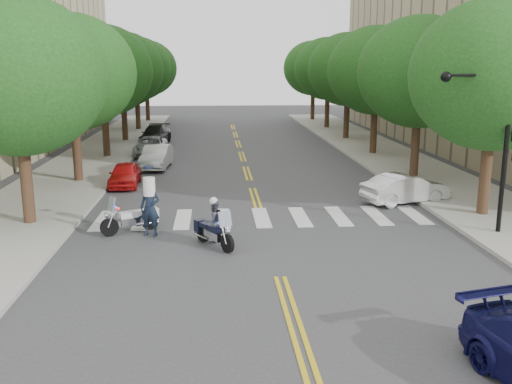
{
  "coord_description": "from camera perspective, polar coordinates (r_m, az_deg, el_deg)",
  "views": [
    {
      "loc": [
        -1.81,
        -15.28,
        5.95
      ],
      "look_at": [
        -0.3,
        5.39,
        1.3
      ],
      "focal_mm": 40.0,
      "sensor_mm": 36.0,
      "label": 1
    }
  ],
  "objects": [
    {
      "name": "tree_l_4",
      "position": [
        53.74,
        -11.93,
        11.96
      ],
      "size": [
        6.4,
        6.4,
        8.45
      ],
      "color": "#382316",
      "rests_on": "ground"
    },
    {
      "name": "parked_car_d",
      "position": [
        44.33,
        -10.02,
        5.65
      ],
      "size": [
        2.24,
        4.92,
        1.4
      ],
      "primitive_type": "imported",
      "rotation": [
        0.0,
        0.0,
        -0.06
      ],
      "color": "black",
      "rests_on": "ground"
    },
    {
      "name": "sidewalk_right",
      "position": [
        39.4,
        12.57,
        3.77
      ],
      "size": [
        5.0,
        60.0,
        0.15
      ],
      "primitive_type": "cube",
      "color": "#9E9991",
      "rests_on": "ground"
    },
    {
      "name": "tree_l_3",
      "position": [
        45.82,
        -13.25,
        11.82
      ],
      "size": [
        6.4,
        6.4,
        8.45
      ],
      "color": "#382316",
      "rests_on": "ground"
    },
    {
      "name": "convertible",
      "position": [
        25.75,
        14.74,
        0.34
      ],
      "size": [
        4.17,
        2.56,
        1.3
      ],
      "primitive_type": "imported",
      "rotation": [
        0.0,
        0.0,
        1.9
      ],
      "color": "silver",
      "rests_on": "ground"
    },
    {
      "name": "officer_standing",
      "position": [
        20.43,
        -10.55,
        -1.57
      ],
      "size": [
        0.86,
        0.7,
        2.02
      ],
      "primitive_type": "imported",
      "rotation": [
        0.0,
        0.0,
        -0.34
      ],
      "color": "#162132",
      "rests_on": "ground"
    },
    {
      "name": "tree_r_1",
      "position": [
        31.15,
        16.05,
        11.44
      ],
      "size": [
        6.4,
        6.4,
        8.45
      ],
      "color": "#382316",
      "rests_on": "ground"
    },
    {
      "name": "tree_r_5",
      "position": [
        62.2,
        5.76,
        12.22
      ],
      "size": [
        6.4,
        6.4,
        8.45
      ],
      "color": "#382316",
      "rests_on": "ground"
    },
    {
      "name": "tree_r_2",
      "position": [
        38.77,
        11.95,
        11.79
      ],
      "size": [
        6.4,
        6.4,
        8.45
      ],
      "color": "#382316",
      "rests_on": "ground"
    },
    {
      "name": "motorcycle_parked",
      "position": [
        21.12,
        -12.01,
        -2.61
      ],
      "size": [
        2.0,
        1.36,
        1.43
      ],
      "rotation": [
        0.0,
        0.0,
        2.11
      ],
      "color": "black",
      "rests_on": "ground"
    },
    {
      "name": "tree_l_5",
      "position": [
        61.68,
        -10.94,
        12.05
      ],
      "size": [
        6.4,
        6.4,
        8.45
      ],
      "color": "#382316",
      "rests_on": "ground"
    },
    {
      "name": "tree_l_2",
      "position": [
        37.93,
        -15.13,
        11.62
      ],
      "size": [
        6.4,
        6.4,
        8.45
      ],
      "color": "#382316",
      "rests_on": "ground"
    },
    {
      "name": "motorcycle_police",
      "position": [
        18.99,
        -4.31,
        -3.26
      ],
      "size": [
        1.35,
        1.88,
        1.7
      ],
      "rotation": [
        0.0,
        0.0,
        3.72
      ],
      "color": "black",
      "rests_on": "ground"
    },
    {
      "name": "parked_car_b",
      "position": [
        33.87,
        -9.9,
        3.48
      ],
      "size": [
        1.75,
        4.15,
        1.33
      ],
      "primitive_type": "imported",
      "rotation": [
        0.0,
        0.0,
        -0.09
      ],
      "color": "silver",
      "rests_on": "ground"
    },
    {
      "name": "traffic_signal_pole",
      "position": [
        21.18,
        22.7,
        5.63
      ],
      "size": [
        2.82,
        0.42,
        6.0
      ],
      "color": "black",
      "rests_on": "ground"
    },
    {
      "name": "parked_car_a",
      "position": [
        29.13,
        -12.99,
        1.72
      ],
      "size": [
        1.48,
        3.51,
        1.19
      ],
      "primitive_type": "imported",
      "rotation": [
        0.0,
        0.0,
        0.02
      ],
      "color": "red",
      "rests_on": "ground"
    },
    {
      "name": "tree_r_0",
      "position": [
        23.79,
        22.72,
        10.73
      ],
      "size": [
        6.4,
        6.4,
        8.45
      ],
      "color": "#382316",
      "rests_on": "ground"
    },
    {
      "name": "parked_car_c",
      "position": [
        38.74,
        -10.48,
        4.52
      ],
      "size": [
        2.16,
        4.49,
        1.24
      ],
      "primitive_type": "imported",
      "rotation": [
        0.0,
        0.0,
        0.02
      ],
      "color": "#ADAFB5",
      "rests_on": "ground"
    },
    {
      "name": "tree_r_4",
      "position": [
        54.33,
        7.23,
        12.13
      ],
      "size": [
        6.4,
        6.4,
        8.45
      ],
      "color": "#382316",
      "rests_on": "ground"
    },
    {
      "name": "sidewalk_left",
      "position": [
        38.52,
        -15.68,
        3.4
      ],
      "size": [
        5.0,
        60.0,
        0.15
      ],
      "primitive_type": "cube",
      "color": "#9E9991",
      "rests_on": "ground"
    },
    {
      "name": "parked_car_e",
      "position": [
        45.79,
        -9.84,
        5.87
      ],
      "size": [
        2.01,
        4.21,
        1.39
      ],
      "primitive_type": "imported",
      "rotation": [
        0.0,
        0.0,
        -0.09
      ],
      "color": "gray",
      "rests_on": "ground"
    },
    {
      "name": "tree_l_0",
      "position": [
        22.4,
        -22.78,
        10.67
      ],
      "size": [
        6.4,
        6.4,
        8.45
      ],
      "color": "#382316",
      "rests_on": "ground"
    },
    {
      "name": "ground",
      "position": [
        16.5,
        2.42,
        -8.51
      ],
      "size": [
        140.0,
        140.0,
        0.0
      ],
      "primitive_type": "plane",
      "color": "#38383A",
      "rests_on": "ground"
    },
    {
      "name": "tree_r_3",
      "position": [
        46.51,
        9.2,
        12.0
      ],
      "size": [
        6.4,
        6.4,
        8.45
      ],
      "color": "#382316",
      "rests_on": "ground"
    },
    {
      "name": "tree_l_1",
      "position": [
        30.11,
        -17.97,
        11.29
      ],
      "size": [
        6.4,
        6.4,
        8.45
      ],
      "color": "#382316",
      "rests_on": "ground"
    }
  ]
}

